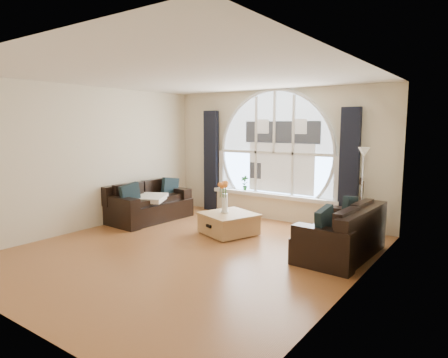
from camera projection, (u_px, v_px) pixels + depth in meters
ground at (191, 251)px, 6.18m from camera, size 5.00×5.50×0.01m
ceiling at (189, 76)px, 5.81m from camera, size 5.00×5.50×0.01m
wall_back at (275, 155)px, 8.21m from camera, size 5.00×0.01×2.70m
wall_front at (4, 190)px, 3.78m from camera, size 5.00×0.01×2.70m
wall_left at (89, 158)px, 7.43m from camera, size 0.01×5.50×2.70m
wall_right at (354, 179)px, 4.55m from camera, size 0.01×5.50×2.70m
attic_slope at (332, 92)px, 4.59m from camera, size 0.92×5.50×0.72m
arched_window at (275, 142)px, 8.15m from camera, size 2.60×0.06×2.15m
window_sill at (272, 195)px, 8.24m from camera, size 2.90×0.22×0.08m
window_frame at (274, 142)px, 8.12m from camera, size 2.76×0.08×2.15m
neighbor_house at (281, 148)px, 8.07m from camera, size 1.70×0.02×1.50m
curtain_left at (211, 161)px, 9.06m from camera, size 0.35×0.12×2.30m
curtain_right at (349, 170)px, 7.22m from camera, size 0.35×0.12×2.30m
sofa_left at (150, 201)px, 8.17m from camera, size 0.96×1.78×0.77m
sofa_right at (341, 230)px, 5.93m from camera, size 0.92×1.73×0.75m
coffee_chest at (229, 223)px, 7.13m from camera, size 1.12×1.12×0.43m
throw_blanket at (151, 198)px, 7.99m from camera, size 0.73×0.73×0.10m
vase_flowers at (225, 192)px, 7.11m from camera, size 0.24×0.24×0.70m
floor_lamp at (362, 194)px, 6.73m from camera, size 0.24×0.24×1.60m
guitar at (362, 206)px, 7.00m from camera, size 0.38×0.27×1.06m
potted_plant at (245, 183)px, 8.61m from camera, size 0.19×0.14×0.33m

